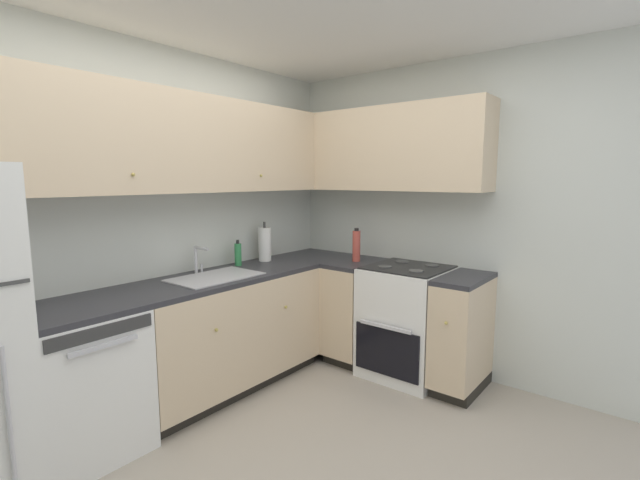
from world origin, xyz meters
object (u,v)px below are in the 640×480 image
object	(u,v)px
oven_range	(407,320)
paper_towel_roll	(265,244)
dishwasher	(82,383)
soap_bottle	(238,254)
oil_bottle	(356,246)

from	to	relation	value
oven_range	paper_towel_roll	bearing A→B (deg)	114.02
dishwasher	soap_bottle	xyz separation A→B (m)	(1.35, 0.18, 0.55)
oil_bottle	paper_towel_roll	bearing A→B (deg)	127.32
oven_range	oil_bottle	distance (m)	0.75
soap_bottle	oil_bottle	world-z (taller)	oil_bottle
soap_bottle	dishwasher	bearing A→B (deg)	-172.36
oven_range	soap_bottle	xyz separation A→B (m)	(-0.79, 1.14, 0.53)
paper_towel_roll	oil_bottle	size ratio (longest dim) A/B	1.21
oven_range	oil_bottle	xyz separation A→B (m)	(-0.02, 0.49, 0.57)
oven_range	paper_towel_roll	size ratio (longest dim) A/B	2.96
soap_bottle	oven_range	bearing A→B (deg)	-55.46
soap_bottle	oil_bottle	distance (m)	1.01
dishwasher	oil_bottle	size ratio (longest dim) A/B	2.95
dishwasher	soap_bottle	size ratio (longest dim) A/B	4.00
dishwasher	paper_towel_roll	distance (m)	1.75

